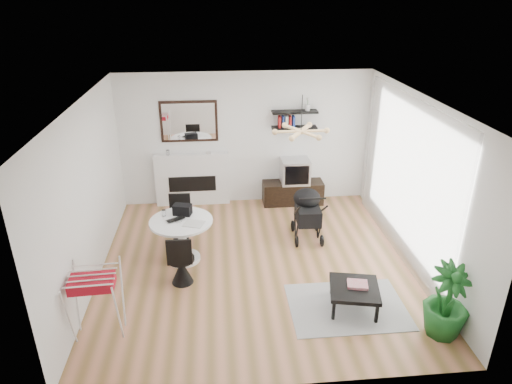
{
  "coord_description": "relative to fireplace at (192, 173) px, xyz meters",
  "views": [
    {
      "loc": [
        -0.6,
        -6.29,
        4.14
      ],
      "look_at": [
        0.02,
        0.4,
        1.12
      ],
      "focal_mm": 32.0,
      "sensor_mm": 36.0,
      "label": 1
    }
  ],
  "objects": [
    {
      "name": "stroller",
      "position": [
        2.08,
        -1.58,
        -0.26
      ],
      "size": [
        0.53,
        0.83,
        0.99
      ],
      "rotation": [
        0.0,
        0.0,
        -0.04
      ],
      "color": "black",
      "rests_on": "floor"
    },
    {
      "name": "drinking_glass",
      "position": [
        -0.38,
        -1.99,
        0.11
      ],
      "size": [
        0.06,
        0.06,
        0.11
      ],
      "primitive_type": "cylinder",
      "color": "white",
      "rests_on": "dining_table"
    },
    {
      "name": "ceiling",
      "position": [
        1.1,
        -2.42,
        2.01
      ],
      "size": [
        5.0,
        5.0,
        0.0
      ],
      "primitive_type": "plane",
      "color": "white",
      "rests_on": "wall_back"
    },
    {
      "name": "floor",
      "position": [
        1.1,
        -2.42,
        -0.69
      ],
      "size": [
        5.0,
        5.0,
        0.0
      ],
      "primitive_type": "plane",
      "color": "olive",
      "rests_on": "ground"
    },
    {
      "name": "rug",
      "position": [
        2.27,
        -3.62,
        -0.68
      ],
      "size": [
        1.63,
        1.18,
        0.01
      ],
      "primitive_type": "cube",
      "color": "gray",
      "rests_on": "floor"
    },
    {
      "name": "fireplace",
      "position": [
        0.0,
        0.0,
        0.0
      ],
      "size": [
        1.5,
        0.17,
        2.16
      ],
      "color": "white",
      "rests_on": "floor"
    },
    {
      "name": "sheer_curtain",
      "position": [
        3.5,
        -2.22,
        0.66
      ],
      "size": [
        0.04,
        3.6,
        2.6
      ],
      "primitive_type": "cube",
      "color": "white",
      "rests_on": "wall_right"
    },
    {
      "name": "drying_rack",
      "position": [
        -1.08,
        -3.85,
        -0.19
      ],
      "size": [
        0.65,
        0.61,
        0.93
      ],
      "rotation": [
        0.0,
        0.0,
        0.05
      ],
      "color": "white",
      "rests_on": "floor"
    },
    {
      "name": "coffee_table",
      "position": [
        2.34,
        -3.65,
        -0.37
      ],
      "size": [
        0.79,
        0.79,
        0.34
      ],
      "rotation": [
        0.0,
        0.0,
        -0.21
      ],
      "color": "black",
      "rests_on": "rug"
    },
    {
      "name": "newspaper",
      "position": [
        0.11,
        -2.31,
        0.06
      ],
      "size": [
        0.37,
        0.33,
        0.01
      ],
      "primitive_type": "cube",
      "rotation": [
        0.0,
        0.0,
        -0.32
      ],
      "color": "silver",
      "rests_on": "dining_table"
    },
    {
      "name": "crt_tv",
      "position": [
        2.1,
        -0.15,
        0.03
      ],
      "size": [
        0.57,
        0.5,
        0.5
      ],
      "color": "silver",
      "rests_on": "tv_console"
    },
    {
      "name": "chair_far",
      "position": [
        -0.17,
        -1.56,
        -0.41
      ],
      "size": [
        0.41,
        0.42,
        0.86
      ],
      "rotation": [
        0.0,
        0.0,
        -0.04
      ],
      "color": "black",
      "rests_on": "floor"
    },
    {
      "name": "potted_plant",
      "position": [
        3.35,
        -4.26,
        -0.18
      ],
      "size": [
        0.7,
        0.7,
        1.02
      ],
      "primitive_type": "imported",
      "rotation": [
        0.0,
        0.0,
        0.27
      ],
      "color": "#19591E",
      "rests_on": "floor"
    },
    {
      "name": "black_bag",
      "position": [
        -0.08,
        -1.96,
        0.14
      ],
      "size": [
        0.33,
        0.25,
        0.17
      ],
      "primitive_type": "cube",
      "rotation": [
        0.0,
        0.0,
        -0.28
      ],
      "color": "black",
      "rests_on": "dining_table"
    },
    {
      "name": "shelf_lower",
      "position": [
        2.07,
        -0.05,
        0.91
      ],
      "size": [
        0.9,
        0.25,
        0.04
      ],
      "primitive_type": "cube",
      "color": "black",
      "rests_on": "wall_back"
    },
    {
      "name": "shelf_upper",
      "position": [
        2.07,
        -0.05,
        1.23
      ],
      "size": [
        0.9,
        0.25,
        0.04
      ],
      "primitive_type": "cube",
      "color": "black",
      "rests_on": "wall_back"
    },
    {
      "name": "tv_console",
      "position": [
        2.07,
        -0.15,
        -0.45
      ],
      "size": [
        1.24,
        0.44,
        0.47
      ],
      "primitive_type": "cube",
      "color": "black",
      "rests_on": "floor"
    },
    {
      "name": "chair_near",
      "position": [
        -0.08,
        -2.82,
        -0.42
      ],
      "size": [
        0.4,
        0.41,
        0.85
      ],
      "rotation": [
        0.0,
        0.0,
        3.13
      ],
      "color": "black",
      "rests_on": "floor"
    },
    {
      "name": "laptop",
      "position": [
        -0.16,
        -2.2,
        0.07
      ],
      "size": [
        0.36,
        0.32,
        0.02
      ],
      "primitive_type": "imported",
      "rotation": [
        0.0,
        0.0,
        0.55
      ],
      "color": "black",
      "rests_on": "dining_table"
    },
    {
      "name": "dining_table",
      "position": [
        -0.1,
        -2.17,
        -0.2
      ],
      "size": [
        1.01,
        1.01,
        0.74
      ],
      "color": "white",
      "rests_on": "floor"
    },
    {
      "name": "wall_back",
      "position": [
        1.1,
        0.08,
        0.66
      ],
      "size": [
        5.0,
        0.0,
        5.0
      ],
      "primitive_type": "plane",
      "rotation": [
        1.57,
        0.0,
        0.0
      ],
      "color": "white",
      "rests_on": "floor"
    },
    {
      "name": "wall_left",
      "position": [
        -1.4,
        -2.42,
        0.66
      ],
      "size": [
        0.0,
        5.0,
        5.0
      ],
      "primitive_type": "plane",
      "rotation": [
        1.57,
        0.0,
        1.57
      ],
      "color": "white",
      "rests_on": "floor"
    },
    {
      "name": "wall_right",
      "position": [
        3.6,
        -2.42,
        0.66
      ],
      "size": [
        0.0,
        5.0,
        5.0
      ],
      "primitive_type": "plane",
      "rotation": [
        1.57,
        0.0,
        -1.57
      ],
      "color": "white",
      "rests_on": "floor"
    },
    {
      "name": "magazines",
      "position": [
        2.39,
        -3.62,
        -0.31
      ],
      "size": [
        0.32,
        0.28,
        0.04
      ],
      "primitive_type": "cube",
      "rotation": [
        0.0,
        0.0,
        -0.23
      ],
      "color": "#C33045",
      "rests_on": "coffee_table"
    },
    {
      "name": "pendant_lamp",
      "position": [
        1.8,
        -2.12,
        1.46
      ],
      "size": [
        0.9,
        0.9,
        0.1
      ],
      "primitive_type": null,
      "color": "#DBB173",
      "rests_on": "ceiling"
    }
  ]
}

